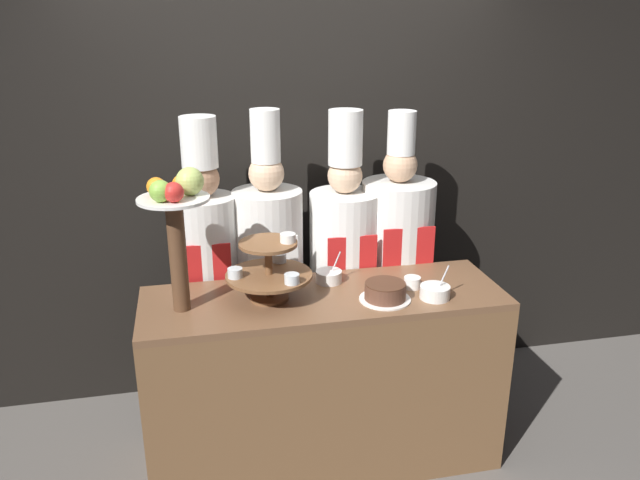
{
  "coord_description": "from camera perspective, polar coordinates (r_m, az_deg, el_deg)",
  "views": [
    {
      "loc": [
        -0.6,
        -2.42,
        2.23
      ],
      "look_at": [
        0.0,
        0.39,
        1.2
      ],
      "focal_mm": 35.0,
      "sensor_mm": 36.0,
      "label": 1
    }
  ],
  "objects": [
    {
      "name": "wall_back",
      "position": [
        3.73,
        -2.53,
        6.77
      ],
      "size": [
        10.0,
        0.06,
        2.8
      ],
      "color": "black",
      "rests_on": "ground_plane"
    },
    {
      "name": "buffet_counter",
      "position": [
        3.28,
        0.38,
        -12.64
      ],
      "size": [
        1.77,
        0.58,
        0.95
      ],
      "color": "brown",
      "rests_on": "ground_plane"
    },
    {
      "name": "tiered_stand",
      "position": [
        2.96,
        -4.64,
        -2.62
      ],
      "size": [
        0.41,
        0.41,
        0.33
      ],
      "color": "brown",
      "rests_on": "buffet_counter"
    },
    {
      "name": "fruit_pedestal",
      "position": [
        2.81,
        -12.97,
        2.41
      ],
      "size": [
        0.32,
        0.32,
        0.66
      ],
      "color": "brown",
      "rests_on": "buffet_counter"
    },
    {
      "name": "cake_round",
      "position": [
        3.0,
        5.98,
        -4.74
      ],
      "size": [
        0.25,
        0.25,
        0.09
      ],
      "color": "white",
      "rests_on": "buffet_counter"
    },
    {
      "name": "cup_white",
      "position": [
        3.15,
        8.44,
        -3.86
      ],
      "size": [
        0.08,
        0.08,
        0.06
      ],
      "color": "white",
      "rests_on": "buffet_counter"
    },
    {
      "name": "serving_bowl_near",
      "position": [
        3.06,
        10.47,
        -4.69
      ],
      "size": [
        0.15,
        0.15,
        0.17
      ],
      "color": "white",
      "rests_on": "buffet_counter"
    },
    {
      "name": "serving_bowl_far",
      "position": [
        3.19,
        0.82,
        -3.34
      ],
      "size": [
        0.13,
        0.13,
        0.16
      ],
      "color": "white",
      "rests_on": "buffet_counter"
    },
    {
      "name": "chef_left",
      "position": [
        3.44,
        -10.31,
        -2.31
      ],
      "size": [
        0.35,
        0.35,
        1.77
      ],
      "color": "#38332D",
      "rests_on": "ground_plane"
    },
    {
      "name": "chef_center_left",
      "position": [
        3.47,
        -4.68,
        -2.13
      ],
      "size": [
        0.38,
        0.38,
        1.79
      ],
      "color": "#28282D",
      "rests_on": "ground_plane"
    },
    {
      "name": "chef_center_right",
      "position": [
        3.54,
        2.2,
        -1.69
      ],
      "size": [
        0.39,
        0.39,
        1.78
      ],
      "color": "#38332D",
      "rests_on": "ground_plane"
    },
    {
      "name": "chef_right",
      "position": [
        3.63,
        6.99,
        -1.39
      ],
      "size": [
        0.41,
        0.41,
        1.76
      ],
      "color": "#28282D",
      "rests_on": "ground_plane"
    }
  ]
}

